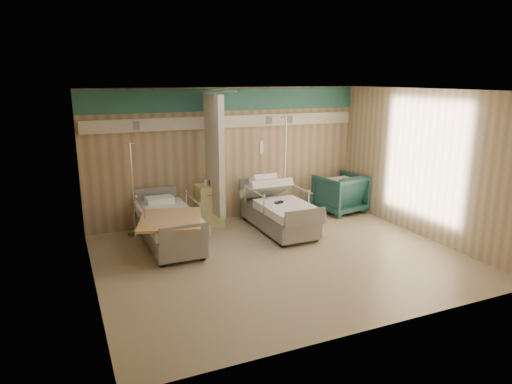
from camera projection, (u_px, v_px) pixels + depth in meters
ground at (280, 257)px, 7.80m from camera, size 6.00×5.00×0.00m
room_walls at (273, 148)px, 7.56m from camera, size 6.04×5.04×2.82m
bed_right at (278, 215)px, 9.11m from camera, size 1.00×2.16×0.63m
bed_left at (170, 230)px, 8.26m from camera, size 1.00×2.16×0.63m
bedside_cabinet at (209, 205)px, 9.44m from camera, size 0.50×0.48×0.85m
visitor_armchair at (340, 193)px, 10.33m from camera, size 1.08×1.11×0.88m
waffle_blanket at (341, 173)px, 10.23m from camera, size 0.64×0.57×0.07m
iv_stand_right at (285, 198)px, 9.90m from camera, size 0.39×0.39×2.21m
iv_stand_left at (135, 217)px, 8.82m from camera, size 0.32×0.32×1.82m
call_remote at (279, 202)px, 8.81m from camera, size 0.19×0.12×0.04m
tan_blanket at (170, 219)px, 7.74m from camera, size 1.33×1.51×0.04m
toiletry_bag at (214, 182)px, 9.32m from camera, size 0.24×0.18×0.12m
white_cup at (205, 183)px, 9.29m from camera, size 0.09×0.09×0.12m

